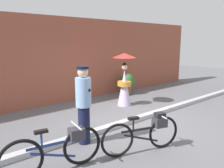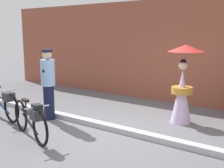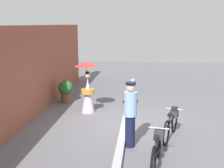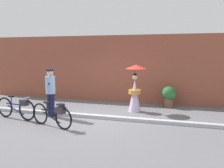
% 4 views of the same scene
% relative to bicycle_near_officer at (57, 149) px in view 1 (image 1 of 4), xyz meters
% --- Properties ---
extents(ground_plane, '(30.00, 30.00, 0.00)m').
position_rel_bicycle_near_officer_xyz_m(ground_plane, '(2.63, 0.88, -0.41)').
color(ground_plane, slate).
extents(building_wall, '(14.00, 0.40, 3.12)m').
position_rel_bicycle_near_officer_xyz_m(building_wall, '(2.63, 4.20, 1.15)').
color(building_wall, brown).
rests_on(building_wall, ground_plane).
extents(sidewalk_curb, '(14.00, 0.20, 0.12)m').
position_rel_bicycle_near_officer_xyz_m(sidewalk_curb, '(2.63, 0.88, -0.35)').
color(sidewalk_curb, '#B2B2B7').
rests_on(sidewalk_curb, ground_plane).
extents(bicycle_near_officer, '(1.77, 0.48, 0.81)m').
position_rel_bicycle_near_officer_xyz_m(bicycle_near_officer, '(0.00, 0.00, 0.00)').
color(bicycle_near_officer, black).
rests_on(bicycle_near_officer, ground_plane).
extents(bicycle_far_side, '(1.69, 0.65, 0.79)m').
position_rel_bicycle_near_officer_xyz_m(bicycle_far_side, '(1.72, -0.49, 0.01)').
color(bicycle_far_side, black).
rests_on(bicycle_far_side, ground_plane).
extents(person_officer, '(0.34, 0.38, 1.73)m').
position_rel_bicycle_near_officer_xyz_m(person_officer, '(0.97, 0.65, 0.51)').
color(person_officer, '#141938').
rests_on(person_officer, ground_plane).
extents(person_with_parasol, '(0.84, 0.84, 1.85)m').
position_rel_bicycle_near_officer_xyz_m(person_with_parasol, '(3.73, 2.31, 0.53)').
color(person_with_parasol, silver).
rests_on(person_with_parasol, ground_plane).
extents(potted_plant_by_door, '(0.62, 0.60, 0.91)m').
position_rel_bicycle_near_officer_xyz_m(potted_plant_by_door, '(4.98, 3.46, 0.10)').
color(potted_plant_by_door, brown).
rests_on(potted_plant_by_door, ground_plane).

